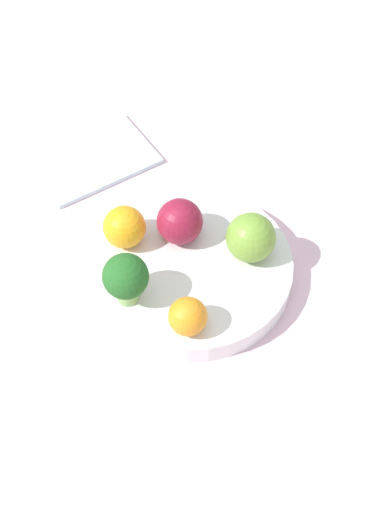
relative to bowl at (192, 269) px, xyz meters
name	(u,v)px	position (x,y,z in m)	size (l,w,h in m)	color
ground_plane	(192,286)	(0.00, 0.00, -0.03)	(6.00, 6.00, 0.00)	gray
table_surface	(192,281)	(0.00, 0.00, -0.02)	(1.20, 1.20, 0.02)	silver
bowl	(192,269)	(0.00, 0.00, 0.00)	(0.22, 0.22, 0.03)	white
broccoli	(126,278)	(0.08, -0.01, 0.05)	(0.05, 0.05, 0.06)	#8CB76B
apple_red	(251,238)	(-0.05, 0.03, 0.04)	(0.05, 0.05, 0.05)	olive
apple_green	(180,222)	(-0.01, -0.03, 0.04)	(0.05, 0.05, 0.05)	maroon
orange_front	(188,316)	(0.06, 0.06, 0.03)	(0.04, 0.04, 0.04)	orange
orange_back	(124,227)	(0.03, -0.07, 0.04)	(0.05, 0.05, 0.05)	orange
napkin	(93,159)	(-0.03, -0.21, -0.01)	(0.16, 0.12, 0.01)	silver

